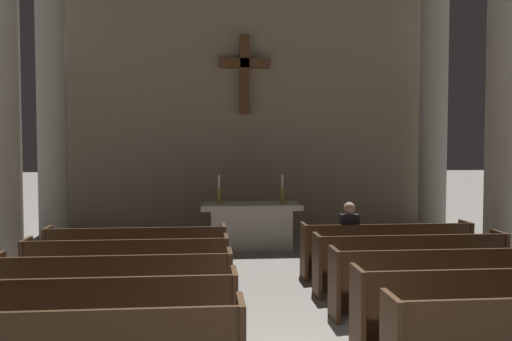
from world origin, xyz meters
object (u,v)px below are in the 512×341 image
(pew_right_row_3, at_px, (441,281))
(candlestick_right, at_px, (282,194))
(column_right_third, at_px, (433,114))
(pew_right_row_4, at_px, (410,263))
(pew_left_row_4, at_px, (128,269))
(lone_worshipper, at_px, (348,237))
(column_left_second, at_px, (0,102))
(pew_left_row_5, at_px, (137,254))
(pew_right_row_5, at_px, (386,249))
(pew_left_row_2, at_px, (99,317))
(column_left_third, at_px, (52,112))
(pew_left_row_3, at_px, (116,289))
(altar, at_px, (251,225))
(column_right_second, at_px, (504,106))
(pew_right_row_2, at_px, (482,306))
(candlestick_left, at_px, (219,195))

(pew_right_row_3, relative_size, candlestick_right, 4.80)
(column_right_third, bearing_deg, pew_right_row_4, -116.54)
(pew_left_row_4, distance_m, pew_right_row_3, 4.45)
(pew_right_row_3, xyz_separation_m, lone_worshipper, (-0.68, 2.29, 0.22))
(column_left_second, bearing_deg, pew_left_row_4, -31.15)
(pew_left_row_4, relative_size, pew_left_row_5, 1.00)
(pew_left_row_5, distance_m, pew_right_row_5, 4.30)
(pew_left_row_2, distance_m, column_left_third, 7.53)
(pew_left_row_3, bearing_deg, altar, 66.71)
(pew_left_row_4, height_order, pew_right_row_4, same)
(pew_left_row_5, distance_m, altar, 3.49)
(candlestick_right, height_order, lone_worshipper, candlestick_right)
(pew_left_row_4, height_order, pew_right_row_5, same)
(column_left_second, xyz_separation_m, column_right_second, (8.77, 0.00, 0.00))
(column_right_second, distance_m, candlestick_right, 4.82)
(pew_left_row_2, bearing_deg, pew_left_row_5, 90.00)
(pew_left_row_2, distance_m, pew_right_row_4, 4.85)
(pew_left_row_2, height_order, pew_left_row_5, same)
(pew_left_row_5, height_order, column_left_second, column_left_second)
(pew_right_row_3, xyz_separation_m, altar, (-2.15, 5.00, 0.06))
(column_left_second, relative_size, column_right_third, 1.00)
(pew_right_row_3, bearing_deg, column_left_second, 159.26)
(pew_right_row_4, height_order, lone_worshipper, lone_worshipper)
(column_right_third, bearing_deg, pew_right_row_2, -108.39)
(pew_left_row_3, bearing_deg, pew_left_row_5, 90.00)
(pew_left_row_4, xyz_separation_m, altar, (2.15, 3.87, 0.06))
(column_left_second, bearing_deg, pew_right_row_5, -1.98)
(pew_right_row_4, bearing_deg, lone_worshipper, 120.23)
(pew_right_row_3, height_order, candlestick_right, candlestick_right)
(pew_right_row_5, bearing_deg, pew_right_row_3, -90.00)
(pew_left_row_2, distance_m, lone_worshipper, 4.98)
(altar, bearing_deg, pew_right_row_3, -66.71)
(pew_left_row_2, bearing_deg, column_left_third, 108.39)
(lone_worshipper, bearing_deg, column_left_second, 178.16)
(pew_left_row_3, distance_m, pew_right_row_2, 4.45)
(pew_right_row_5, relative_size, column_right_third, 0.48)
(pew_right_row_3, xyz_separation_m, column_left_third, (-6.54, 5.60, 2.54))
(pew_left_row_2, xyz_separation_m, pew_right_row_2, (4.30, 0.00, 0.00))
(lone_worshipper, bearing_deg, pew_right_row_5, -3.19)
(pew_right_row_2, distance_m, pew_right_row_3, 1.12)
(pew_left_row_4, distance_m, column_left_second, 3.64)
(pew_left_row_4, relative_size, candlestick_left, 4.80)
(candlestick_left, bearing_deg, candlestick_right, 0.00)
(column_right_third, distance_m, altar, 5.08)
(pew_left_row_2, height_order, altar, altar)
(candlestick_left, distance_m, candlestick_right, 1.40)
(column_left_third, relative_size, lone_worshipper, 4.69)
(column_left_third, bearing_deg, pew_left_row_4, -63.46)
(column_left_second, relative_size, candlestick_right, 10.00)
(candlestick_left, bearing_deg, column_right_second, -26.35)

